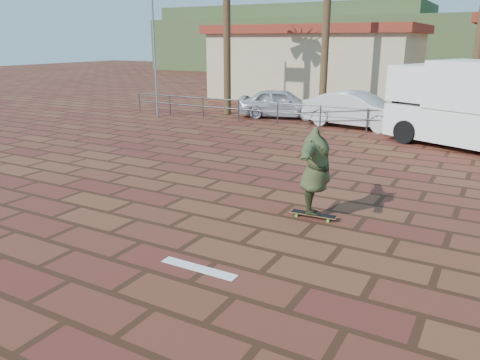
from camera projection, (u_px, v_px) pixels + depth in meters
name	position (u px, v px, depth m)	size (l,w,h in m)	color
ground	(203.00, 235.00, 9.09)	(120.00, 120.00, 0.00)	brown
paint_stripe	(199.00, 268.00, 7.75)	(1.40, 0.22, 0.01)	white
guardrail	(368.00, 116.00, 18.91)	(24.06, 0.06, 1.00)	#47494F
flagpole	(155.00, 17.00, 21.57)	(1.30, 0.10, 8.00)	gray
building_west	(316.00, 62.00, 29.62)	(12.60, 7.60, 4.50)	beige
hill_front	(462.00, 46.00, 49.98)	(70.00, 18.00, 6.00)	#384C28
hill_back	(294.00, 37.00, 65.02)	(35.00, 14.00, 8.00)	#384C28
longboard	(313.00, 214.00, 9.93)	(1.01, 0.27, 0.10)	olive
skateboarder	(316.00, 172.00, 9.66)	(2.29, 0.62, 1.86)	#3B4324
campervan	(479.00, 104.00, 15.87)	(6.21, 4.42, 2.97)	white
car_silver	(281.00, 103.00, 22.64)	(1.64, 4.08, 1.39)	#B1B3B9
car_white	(357.00, 110.00, 20.06)	(1.60, 4.60, 1.52)	silver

